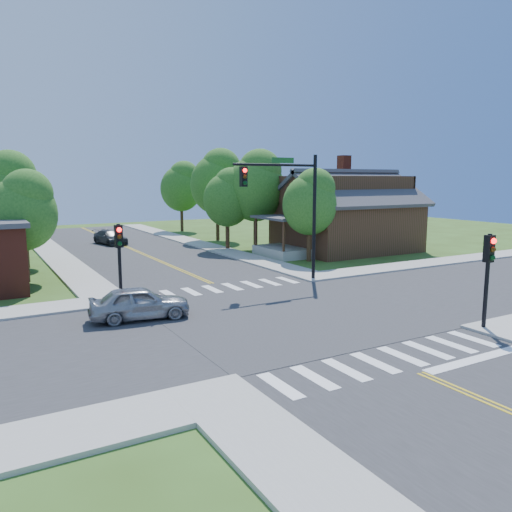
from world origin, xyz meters
TOP-DOWN VIEW (x-y plane):
  - ground at (0.00, 0.00)m, footprint 100.00×100.00m
  - road_ns at (0.00, 0.00)m, footprint 10.00×90.00m
  - road_ew at (0.00, 0.00)m, footprint 90.00×10.00m
  - intersection_patch at (0.00, 0.00)m, footprint 10.20×10.20m
  - sidewalk_ne at (15.82, 15.82)m, footprint 40.00×40.00m
  - crosswalk_north at (0.00, 6.20)m, footprint 8.85×2.00m
  - crosswalk_south at (0.00, -6.20)m, footprint 8.85×2.00m
  - centerline at (0.00, 0.00)m, footprint 0.30×90.00m
  - stop_bar at (2.50, -7.60)m, footprint 4.60×0.45m
  - signal_mast_ne at (3.91, 5.59)m, footprint 5.30×0.42m
  - signal_pole_se at (5.60, -5.62)m, footprint 0.34×0.42m
  - signal_pole_nw at (-5.60, 5.58)m, footprint 0.34×0.42m
  - house_ne at (15.11, 14.23)m, footprint 13.05×8.80m
  - tree_e_a at (9.45, 11.23)m, footprint 3.90×3.70m
  - tree_e_b at (9.10, 18.35)m, footprint 4.88×4.64m
  - tree_e_c at (9.05, 25.57)m, footprint 5.14×4.88m
  - tree_e_d at (9.21, 35.30)m, footprint 4.62×4.39m
  - tree_w_a at (-8.87, 13.27)m, footprint 3.78×3.59m
  - tree_w_b at (-9.22, 20.19)m, footprint 4.59×4.36m
  - tree_w_c at (-8.57, 28.31)m, footprint 4.73×4.49m
  - tree_house at (7.01, 19.36)m, footprint 4.00×3.80m
  - tree_bldg at (-8.40, 18.38)m, footprint 3.46×3.29m
  - car_silver at (-5.63, 2.49)m, footprint 2.83×4.60m
  - car_dgrey at (-0.79, 27.52)m, footprint 3.51×5.01m

SIDE VIEW (x-z plane):
  - ground at x=0.00m, z-range 0.00..0.00m
  - intersection_patch at x=0.00m, z-range -0.03..0.03m
  - stop_bar at x=2.50m, z-range -0.05..0.05m
  - road_ns at x=0.00m, z-range 0.00..0.04m
  - road_ew at x=0.00m, z-range 0.01..0.04m
  - crosswalk_north at x=0.00m, z-range 0.04..0.05m
  - crosswalk_south at x=0.00m, z-range 0.04..0.05m
  - centerline at x=0.00m, z-range 0.04..0.05m
  - sidewalk_ne at x=15.82m, z-range 0.00..0.14m
  - car_dgrey at x=-0.79m, z-range 0.00..1.24m
  - car_silver at x=-5.63m, z-range 0.00..1.41m
  - signal_pole_se at x=5.60m, z-range 0.76..4.56m
  - signal_pole_nw at x=-5.60m, z-range 0.76..4.56m
  - house_ne at x=15.11m, z-range -0.23..6.88m
  - tree_bldg at x=-8.40m, z-range 0.91..6.79m
  - tree_w_a at x=-8.87m, z-range 0.99..7.42m
  - tree_e_a at x=9.45m, z-range 1.03..7.65m
  - tree_house at x=7.01m, z-range 1.05..7.86m
  - signal_mast_ne at x=3.91m, z-range 1.25..8.45m
  - tree_w_b at x=-9.22m, z-range 1.21..9.01m
  - tree_e_d at x=9.21m, z-range 1.22..9.07m
  - tree_w_c at x=-8.57m, z-range 1.25..9.29m
  - tree_e_b at x=9.10m, z-range 1.29..9.59m
  - tree_e_c at x=9.05m, z-range 1.36..10.09m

